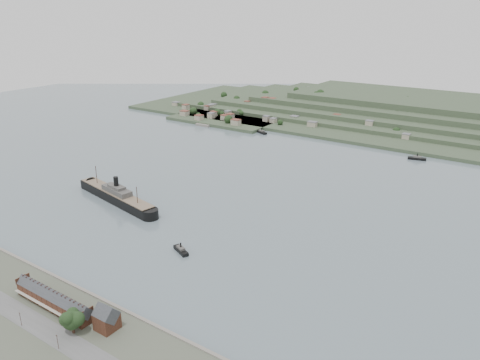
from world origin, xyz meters
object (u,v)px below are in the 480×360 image
Objects in this scene: terrace_row at (53,299)px; tugboat at (181,250)px; gabled_building at (107,318)px; steamship at (114,195)px; fig_tree at (72,320)px.

tugboat is (13.80, 86.40, -5.15)m from terrace_row.
steamship is at bearing 137.36° from gabled_building.
fig_tree reaches higher than tugboat.
terrace_row reaches higher than tugboat.
tugboat is at bearing 97.64° from fig_tree.
fig_tree is (-11.04, -12.01, 2.01)m from gabled_building.
gabled_building is at bearing 47.39° from fig_tree.
steamship is at bearing 160.96° from tugboat.
terrace_row is 27.84m from fig_tree.
fig_tree is at bearing -47.96° from steamship.
terrace_row is 4.14× the size of fig_tree.
fig_tree is (26.46, -7.99, 3.36)m from terrace_row.
tugboat is at bearing 80.92° from terrace_row.
tugboat is at bearing 106.05° from gabled_building.
tugboat is 1.17× the size of fig_tree.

